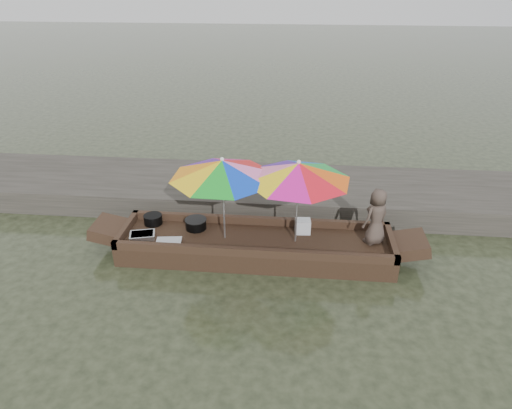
# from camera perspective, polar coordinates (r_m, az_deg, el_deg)

# --- Properties ---
(water) EXTENTS (80.00, 80.00, 0.00)m
(water) POSITION_cam_1_polar(r_m,az_deg,el_deg) (8.42, -0.07, -6.37)
(water) COLOR black
(water) RESTS_ON ground
(dock) EXTENTS (22.00, 2.20, 0.50)m
(dock) POSITION_cam_1_polar(r_m,az_deg,el_deg) (10.20, 1.14, 1.64)
(dock) COLOR #2D2B26
(dock) RESTS_ON ground
(boat_hull) EXTENTS (4.89, 1.20, 0.35)m
(boat_hull) POSITION_cam_1_polar(r_m,az_deg,el_deg) (8.32, -0.07, -5.37)
(boat_hull) COLOR black
(boat_hull) RESTS_ON water
(cooking_pot) EXTENTS (0.35, 0.35, 0.18)m
(cooking_pot) POSITION_cam_1_polar(r_m,az_deg,el_deg) (8.89, -12.74, -1.83)
(cooking_pot) COLOR black
(cooking_pot) RESTS_ON boat_hull
(tray_crayfish) EXTENTS (0.51, 0.41, 0.09)m
(tray_crayfish) POSITION_cam_1_polar(r_m,az_deg,el_deg) (8.50, -14.02, -3.80)
(tray_crayfish) COLOR silver
(tray_crayfish) RESTS_ON boat_hull
(tray_scallop) EXTENTS (0.48, 0.36, 0.06)m
(tray_scallop) POSITION_cam_1_polar(r_m,az_deg,el_deg) (8.22, -10.85, -4.68)
(tray_scallop) COLOR silver
(tray_scallop) RESTS_ON boat_hull
(charcoal_grill) EXTENTS (0.38, 0.38, 0.18)m
(charcoal_grill) POSITION_cam_1_polar(r_m,az_deg,el_deg) (8.59, -7.52, -2.46)
(charcoal_grill) COLOR black
(charcoal_grill) RESTS_ON boat_hull
(supply_bag) EXTENTS (0.30, 0.24, 0.26)m
(supply_bag) POSITION_cam_1_polar(r_m,az_deg,el_deg) (8.41, 5.85, -2.71)
(supply_bag) COLOR silver
(supply_bag) RESTS_ON boat_hull
(vendor) EXTENTS (0.61, 0.57, 1.04)m
(vendor) POSITION_cam_1_polar(r_m,az_deg,el_deg) (8.15, 14.82, -1.46)
(vendor) COLOR #463931
(vendor) RESTS_ON boat_hull
(umbrella_bow) EXTENTS (2.40, 2.40, 1.55)m
(umbrella_bow) POSITION_cam_1_polar(r_m,az_deg,el_deg) (7.92, -4.09, 0.65)
(umbrella_bow) COLOR pink
(umbrella_bow) RESTS_ON boat_hull
(umbrella_stern) EXTENTS (2.17, 2.17, 1.55)m
(umbrella_stern) POSITION_cam_1_polar(r_m,az_deg,el_deg) (7.82, 5.15, 0.25)
(umbrella_stern) COLOR green
(umbrella_stern) RESTS_ON boat_hull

